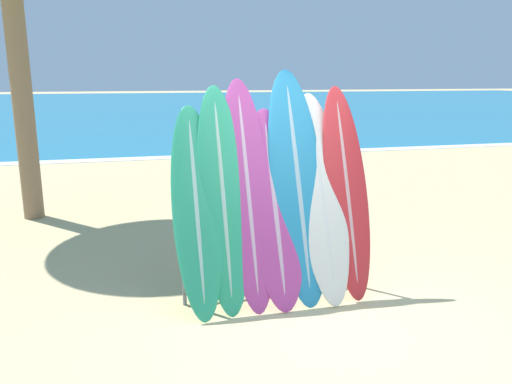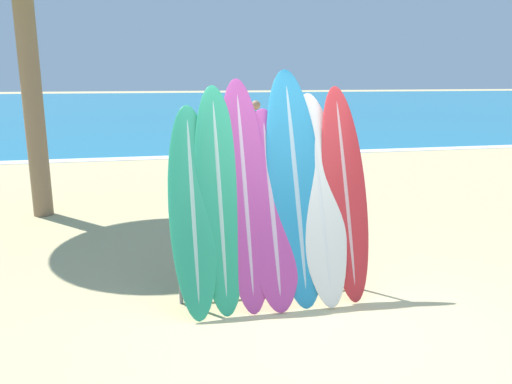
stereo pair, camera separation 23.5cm
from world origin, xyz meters
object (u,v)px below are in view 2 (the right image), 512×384
Objects in this scene: surfboard_slot_2 at (245,191)px; surfboard_slot_5 at (319,196)px; surfboard_slot_4 at (295,184)px; person_near_water at (239,128)px; surfboard_slot_1 at (219,196)px; surfboard_slot_6 at (345,191)px; person_mid_beach at (256,132)px; surfboard_slot_0 at (193,208)px; surfboard_rack at (271,251)px; surfboard_slot_3 at (271,207)px.

surfboard_slot_5 is (0.80, -0.04, -0.08)m from surfboard_slot_2.
surfboard_slot_4 reaches higher than person_near_water.
surfboard_slot_5 is at bearing -0.83° from surfboard_slot_1.
surfboard_slot_6 is at bearing -1.58° from surfboard_slot_2.
surfboard_slot_4 is 7.46m from person_mid_beach.
surfboard_slot_4 is (1.10, 0.07, 0.18)m from surfboard_slot_0.
surfboard_slot_4 is at bearing 16.43° from surfboard_rack.
surfboard_slot_1 is (0.28, 0.04, 0.10)m from surfboard_slot_0.
person_mid_beach is (1.40, 7.45, 0.44)m from surfboard_rack.
surfboard_slot_5 is 1.29× the size of person_near_water.
surfboard_slot_3 is at bearing -138.03° from person_mid_beach.
surfboard_slot_3 reaches higher than person_near_water.
surfboard_slot_1 is (-0.54, 0.05, 0.62)m from surfboard_rack.
person_near_water is (0.69, 8.82, -0.16)m from surfboard_slot_5.
surfboard_slot_0 is 1.18× the size of person_mid_beach.
surfboard_slot_2 is 1.33× the size of person_mid_beach.
surfboard_slot_4 is 0.56m from surfboard_slot_6.
surfboard_slot_4 is at bearing 2.42° from surfboard_slot_1.
person_mid_beach is at bearing 79.39° from surfboard_rack.
surfboard_slot_3 is 0.36m from surfboard_slot_4.
surfboard_slot_4 is at bearing 168.82° from surfboard_slot_5.
surfboard_slot_6 reaches higher than surfboard_slot_0.
person_mid_beach is at bearing 75.32° from surfboard_slot_1.
surfboard_slot_3 is (0.54, -0.04, -0.13)m from surfboard_slot_1.
surfboard_rack is 0.76m from surfboard_slot_4.
surfboard_slot_0 is 1.22× the size of person_near_water.
surfboard_slot_2 is at bearing -140.14° from person_mid_beach.
surfboard_slot_3 is at bearing -4.66° from surfboard_slot_1.
surfboard_slot_3 is at bearing -176.93° from surfboard_slot_5.
surfboard_slot_1 reaches higher than surfboard_slot_0.
surfboard_slot_4 is (0.28, 0.08, 0.21)m from surfboard_slot_3.
surfboard_rack is 0.92× the size of surfboard_slot_5.
surfboard_slot_6 is (0.55, -0.04, -0.09)m from surfboard_slot_4.
surfboard_slot_6 is (1.65, 0.03, 0.09)m from surfboard_slot_0.
surfboard_slot_5 reaches higher than surfboard_slot_0.
surfboard_slot_2 is 1.07× the size of surfboard_slot_5.
surfboard_slot_2 is at bearing -55.70° from person_near_water.
person_mid_beach is (1.12, 7.37, -0.26)m from surfboard_slot_4.
surfboard_slot_0 is 0.91× the size of surfboard_slot_1.
surfboard_slot_2 reaches higher than surfboard_rack.
surfboard_slot_5 is at bearing -178.77° from surfboard_slot_6.
surfboard_slot_0 is at bearing -59.04° from person_near_water.
surfboard_rack is 0.97× the size of surfboard_slot_0.
surfboard_slot_5 reaches higher than surfboard_slot_3.
person_near_water reaches higher than surfboard_rack.
surfboard_slot_1 is 0.97× the size of surfboard_slot_2.
surfboard_slot_1 is at bearing -142.07° from person_mid_beach.
surfboard_rack is at bearing -0.57° from surfboard_slot_0.
person_mid_beach is at bearing 83.34° from surfboard_slot_5.
surfboard_slot_5 is at bearing 0.98° from surfboard_slot_0.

